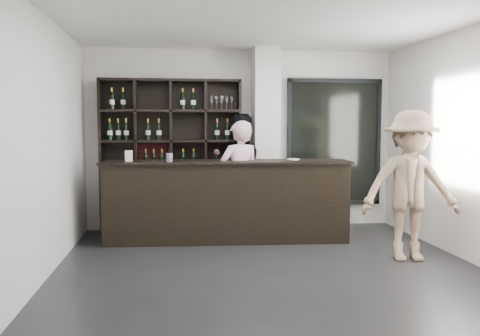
{
  "coord_description": "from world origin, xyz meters",
  "views": [
    {
      "loc": [
        -1.08,
        -5.52,
        1.68
      ],
      "look_at": [
        -0.24,
        1.1,
        1.12
      ],
      "focal_mm": 38.0,
      "sensor_mm": 36.0,
      "label": 1
    }
  ],
  "objects": [
    {
      "name": "structural_column",
      "position": [
        0.35,
        2.47,
        1.45
      ],
      "size": [
        0.4,
        0.4,
        2.9
      ],
      "primitive_type": "cube",
      "color": "silver",
      "rests_on": "floor"
    },
    {
      "name": "customer",
      "position": [
        1.8,
        0.4,
        0.93
      ],
      "size": [
        1.27,
        0.82,
        1.87
      ],
      "primitive_type": "imported",
      "rotation": [
        0.0,
        0.0,
        -0.11
      ],
      "color": "#94785C",
      "rests_on": "floor"
    },
    {
      "name": "glass_panel",
      "position": [
        1.55,
        2.69,
        1.4
      ],
      "size": [
        1.6,
        0.08,
        2.1
      ],
      "color": "black",
      "rests_on": "floor"
    },
    {
      "name": "wine_glass",
      "position": [
        -0.5,
        1.72,
        1.27
      ],
      "size": [
        0.1,
        0.1,
        0.2
      ],
      "primitive_type": null,
      "rotation": [
        0.0,
        0.0,
        0.23
      ],
      "color": "white",
      "rests_on": "tasting_counter"
    },
    {
      "name": "card_stand",
      "position": [
        -1.74,
        1.74,
        1.25
      ],
      "size": [
        0.11,
        0.07,
        0.16
      ],
      "primitive_type": "cube",
      "rotation": [
        0.0,
        0.0,
        0.12
      ],
      "color": "white",
      "rests_on": "tasting_counter"
    },
    {
      "name": "napkin_stack",
      "position": [
        0.64,
        1.79,
        1.18
      ],
      "size": [
        0.17,
        0.17,
        0.02
      ],
      "primitive_type": "cube",
      "rotation": [
        0.0,
        0.0,
        0.41
      ],
      "color": "white",
      "rests_on": "tasting_counter"
    },
    {
      "name": "floor",
      "position": [
        0.0,
        0.0,
        -0.01
      ],
      "size": [
        5.0,
        5.5,
        0.01
      ],
      "primitive_type": "cube",
      "color": "black",
      "rests_on": "ground"
    },
    {
      "name": "spit_cup",
      "position": [
        -1.17,
        1.63,
        1.23
      ],
      "size": [
        0.11,
        0.11,
        0.12
      ],
      "primitive_type": "cylinder",
      "rotation": [
        0.0,
        0.0,
        -0.21
      ],
      "color": "silver",
      "rests_on": "tasting_counter"
    },
    {
      "name": "tasting_counter",
      "position": [
        -0.35,
        1.75,
        0.59
      ],
      "size": [
        3.55,
        0.73,
        1.17
      ],
      "rotation": [
        0.0,
        0.0,
        -0.06
      ],
      "color": "black",
      "rests_on": "floor"
    },
    {
      "name": "taster_pink",
      "position": [
        -0.15,
        1.85,
        0.87
      ],
      "size": [
        0.74,
        0.61,
        1.75
      ],
      "primitive_type": "imported",
      "rotation": [
        0.0,
        0.0,
        3.48
      ],
      "color": "#D2A7AE",
      "rests_on": "floor"
    },
    {
      "name": "wine_shelf",
      "position": [
        -1.15,
        2.57,
        1.2
      ],
      "size": [
        2.2,
        0.35,
        2.4
      ],
      "primitive_type": null,
      "color": "black",
      "rests_on": "floor"
    },
    {
      "name": "taster_black",
      "position": [
        -0.1,
        2.4,
        0.93
      ],
      "size": [
        1.02,
        0.86,
        1.86
      ],
      "primitive_type": "imported",
      "rotation": [
        0.0,
        0.0,
        3.33
      ],
      "color": "black",
      "rests_on": "floor"
    }
  ]
}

